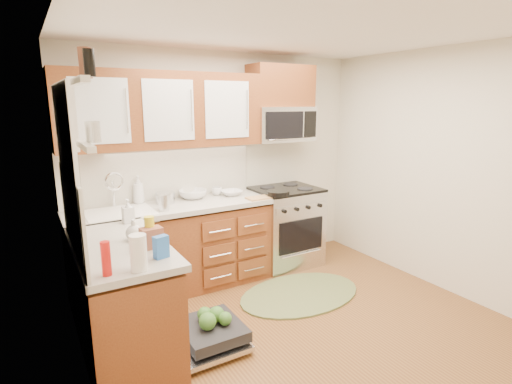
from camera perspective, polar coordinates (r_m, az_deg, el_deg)
floor at (r=3.68m, az=8.19°, el=-19.53°), size 3.50×3.50×0.00m
ceiling at (r=3.16m, az=9.73°, el=22.51°), size 3.50×3.50×0.00m
wall_back at (r=4.65m, az=-4.82°, el=3.99°), size 3.50×0.04×2.50m
wall_left at (r=2.52m, az=-23.94°, el=-4.66°), size 0.04×3.50×2.50m
wall_right at (r=4.49m, az=26.53°, el=2.37°), size 0.04×3.50×2.50m
base_cabinet_back at (r=4.33m, az=-11.63°, el=-8.21°), size 2.05×0.60×0.85m
base_cabinet_left at (r=3.35m, az=-18.48°, el=-15.17°), size 0.60×1.25×0.85m
countertop_back at (r=4.18m, az=-11.88°, el=-2.16°), size 2.07×0.64×0.05m
countertop_left at (r=3.16m, az=-18.91°, el=-7.48°), size 0.64×1.27×0.05m
backsplash_back at (r=4.39m, az=-13.30°, el=2.63°), size 2.05×0.02×0.57m
backsplash_left at (r=3.03m, az=-24.78°, el=-2.68°), size 0.02×1.25×0.57m
upper_cabinets at (r=4.17m, az=-13.11°, el=11.33°), size 2.05×0.35×0.75m
cabinet_over_mw at (r=4.79m, az=3.53°, el=14.88°), size 0.76×0.35×0.47m
range at (r=4.89m, az=4.22°, el=-4.89°), size 0.76×0.64×0.95m
microwave at (r=4.77m, az=3.63°, el=9.66°), size 0.76×0.38×0.40m
sink at (r=4.06m, az=-18.77°, el=-4.48°), size 0.62×0.50×0.26m
dishwasher at (r=3.46m, az=-7.06°, el=-19.74°), size 0.70×0.60×0.20m
window at (r=2.94m, az=-25.35°, el=3.61°), size 0.03×1.05×1.05m
window_blind at (r=2.92m, az=-25.47°, el=10.06°), size 0.02×0.96×0.40m
shelf_upper at (r=2.07m, az=-23.94°, el=14.32°), size 0.04×0.40×0.03m
shelf_lower at (r=2.08m, az=-23.20°, el=6.07°), size 0.04×0.40×0.03m
rug at (r=4.30m, az=6.32°, el=-14.26°), size 1.54×1.24×0.02m
skillet at (r=4.41m, az=3.16°, el=-0.13°), size 0.29×0.29×0.05m
stock_pot at (r=4.25m, az=-12.84°, el=-0.78°), size 0.25×0.25×0.12m
cutting_board at (r=4.34m, az=0.43°, el=-0.86°), size 0.27×0.17×0.02m
canister at (r=3.96m, az=-13.04°, el=-1.48°), size 0.12×0.12×0.16m
paper_towel_roll at (r=2.61m, az=-16.45°, el=-8.30°), size 0.12×0.12×0.23m
mustard_bottle at (r=3.01m, az=-14.94°, el=-5.45°), size 0.08×0.08×0.22m
red_bottle at (r=2.60m, az=-20.64°, el=-8.90°), size 0.06×0.06×0.22m
wooden_box at (r=2.99m, az=-14.69°, el=-6.34°), size 0.16×0.12×0.15m
blue_carton at (r=2.78m, az=-13.42°, el=-7.65°), size 0.11×0.08×0.15m
bowl_a at (r=4.51m, az=-3.55°, el=-0.12°), size 0.24×0.24×0.06m
bowl_b at (r=4.40m, az=-9.01°, el=-0.32°), size 0.31×0.31×0.09m
cup at (r=4.53m, az=-5.59°, el=0.12°), size 0.13×0.13×0.09m
soap_bottle_a at (r=4.28m, az=-16.46°, el=0.31°), size 0.13×0.13×0.29m
soap_bottle_b at (r=3.65m, az=-17.82°, el=-2.58°), size 0.10×0.10×0.21m
soap_bottle_c at (r=3.19m, az=-17.06°, el=-5.17°), size 0.15×0.15×0.16m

